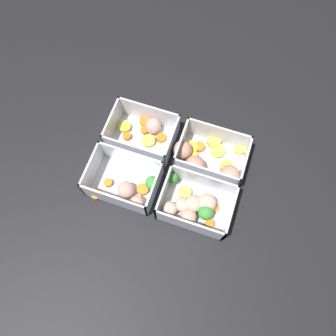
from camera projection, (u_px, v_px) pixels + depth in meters
ground_plane at (168, 172)px, 0.85m from camera, size 4.00×4.00×0.00m
container_near_left at (128, 184)px, 0.81m from camera, size 0.17×0.13×0.08m
container_near_right at (194, 205)px, 0.79m from camera, size 0.17×0.12×0.08m
container_far_left at (144, 133)px, 0.86m from camera, size 0.17×0.13×0.08m
container_far_right at (207, 159)px, 0.83m from camera, size 0.20×0.15×0.08m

